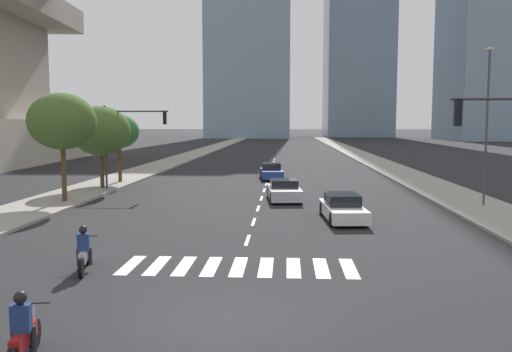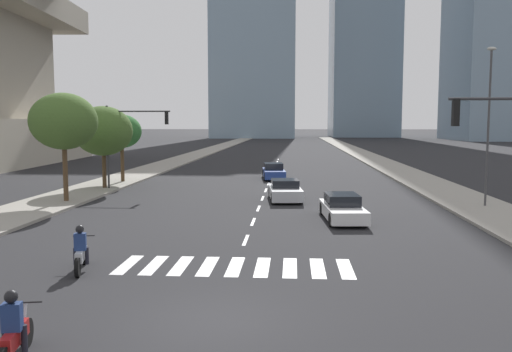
{
  "view_description": "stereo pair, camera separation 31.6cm",
  "coord_description": "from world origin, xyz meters",
  "views": [
    {
      "loc": [
        1.55,
        -12.14,
        4.7
      ],
      "look_at": [
        0.0,
        14.86,
        2.0
      ],
      "focal_mm": 37.34,
      "sensor_mm": 36.0,
      "label": 1
    },
    {
      "loc": [
        1.86,
        -12.12,
        4.7
      ],
      "look_at": [
        0.0,
        14.86,
        2.0
      ],
      "focal_mm": 37.34,
      "sensor_mm": 36.0,
      "label": 2
    }
  ],
  "objects": [
    {
      "name": "traffic_signal_far",
      "position": [
        -9.34,
        24.19,
        4.11
      ],
      "size": [
        4.74,
        0.28,
        5.76
      ],
      "color": "#333335",
      "rests_on": "sidewalk_west"
    },
    {
      "name": "lane_divider_center",
      "position": [
        0.0,
        32.86,
        0.0
      ],
      "size": [
        0.14,
        50.0,
        0.01
      ],
      "color": "silver",
      "rests_on": "ground"
    },
    {
      "name": "sedan_white_1",
      "position": [
        4.29,
        13.59,
        0.58
      ],
      "size": [
        2.06,
        4.75,
        1.26
      ],
      "rotation": [
        0.0,
        0.0,
        -1.49
      ],
      "color": "silver",
      "rests_on": "ground"
    },
    {
      "name": "street_tree_nearest",
      "position": [
        -11.41,
        18.02,
        4.79
      ],
      "size": [
        3.87,
        3.87,
        6.3
      ],
      "color": "#4C3823",
      "rests_on": "sidewalk_west"
    },
    {
      "name": "office_tower_left_skyline",
      "position": [
        -10.64,
        160.69,
        40.77
      ],
      "size": [
        26.25,
        23.32,
        89.25
      ],
      "color": "#7A93A8",
      "rests_on": "ground"
    },
    {
      "name": "street_tree_third",
      "position": [
        -11.41,
        28.49,
        4.04
      ],
      "size": [
        3.07,
        3.07,
        5.22
      ],
      "color": "#4C3823",
      "rests_on": "sidewalk_west"
    },
    {
      "name": "motorcycle_lead",
      "position": [
        -3.56,
        -2.42,
        0.58
      ],
      "size": [
        0.74,
        2.08,
        1.49
      ],
      "rotation": [
        0.0,
        0.0,
        1.76
      ],
      "color": "black",
      "rests_on": "ground"
    },
    {
      "name": "sedan_blue_0",
      "position": [
        0.28,
        32.44,
        0.61
      ],
      "size": [
        2.15,
        4.61,
        1.34
      ],
      "rotation": [
        0.0,
        0.0,
        -1.47
      ],
      "color": "navy",
      "rests_on": "ground"
    },
    {
      "name": "ground_plane",
      "position": [
        0.0,
        0.0,
        0.0
      ],
      "size": [
        800.0,
        800.0,
        0.0
      ],
      "primitive_type": "plane",
      "color": "#232326"
    },
    {
      "name": "sedan_silver_2",
      "position": [
        1.42,
        20.08,
        0.59
      ],
      "size": [
        2.21,
        4.41,
        1.26
      ],
      "rotation": [
        0.0,
        0.0,
        -1.48
      ],
      "color": "#B7BABF",
      "rests_on": "ground"
    },
    {
      "name": "street_lamp_east",
      "position": [
        12.51,
        17.8,
        5.08
      ],
      "size": [
        0.5,
        0.24,
        8.63
      ],
      "color": "#3F3F42",
      "rests_on": "sidewalk_east"
    },
    {
      "name": "motorcycle_trailing",
      "position": [
        -4.85,
        4.07,
        0.58
      ],
      "size": [
        0.84,
        2.12,
        1.49
      ],
      "rotation": [
        0.0,
        0.0,
        1.82
      ],
      "color": "black",
      "rests_on": "ground"
    },
    {
      "name": "sidewalk_west",
      "position": [
        -12.21,
        30.0,
        0.07
      ],
      "size": [
        4.0,
        260.0,
        0.15
      ],
      "primitive_type": "cube",
      "color": "gray",
      "rests_on": "ground"
    },
    {
      "name": "crosswalk_near",
      "position": [
        -0.0,
        4.86,
        0.0
      ],
      "size": [
        7.65,
        2.43,
        0.01
      ],
      "color": "silver",
      "rests_on": "ground"
    },
    {
      "name": "street_tree_second",
      "position": [
        -11.41,
        24.44,
        4.14
      ],
      "size": [
        4.09,
        4.09,
        5.74
      ],
      "color": "#4C3823",
      "rests_on": "sidewalk_west"
    },
    {
      "name": "sidewalk_east",
      "position": [
        12.21,
        30.0,
        0.07
      ],
      "size": [
        4.0,
        260.0,
        0.15
      ],
      "primitive_type": "cube",
      "color": "gray",
      "rests_on": "ground"
    }
  ]
}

